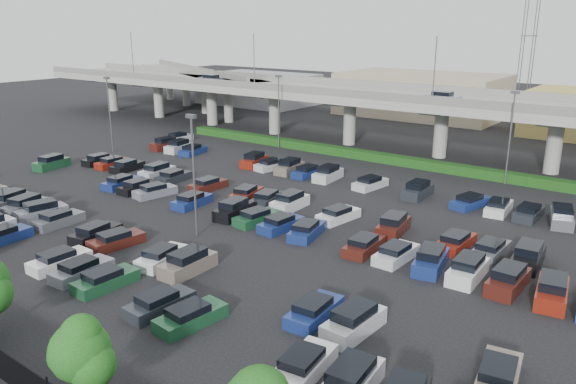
{
  "coord_description": "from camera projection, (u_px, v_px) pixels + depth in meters",
  "views": [
    {
      "loc": [
        32.72,
        -38.88,
        17.23
      ],
      "look_at": [
        2.45,
        1.58,
        2.0
      ],
      "focal_mm": 35.0,
      "sensor_mm": 36.0,
      "label": 1
    }
  ],
  "objects": [
    {
      "name": "ground",
      "position": [
        258.0,
        211.0,
        53.55
      ],
      "size": [
        280.0,
        280.0,
        0.0
      ],
      "primitive_type": "plane",
      "color": "black"
    },
    {
      "name": "overpass",
      "position": [
        406.0,
        102.0,
        76.18
      ],
      "size": [
        150.0,
        13.0,
        15.8
      ],
      "color": "gray",
      "rests_on": "ground"
    },
    {
      "name": "on_ramp",
      "position": [
        196.0,
        76.0,
        114.45
      ],
      "size": [
        50.93,
        30.13,
        8.8
      ],
      "color": "gray",
      "rests_on": "ground"
    },
    {
      "name": "hedge",
      "position": [
        381.0,
        158.0,
        72.55
      ],
      "size": [
        66.0,
        1.6,
        1.1
      ],
      "primitive_type": "cube",
      "color": "#153A11",
      "rests_on": "ground"
    },
    {
      "name": "parked_cars",
      "position": [
        228.0,
        214.0,
        50.81
      ],
      "size": [
        63.06,
        41.61,
        1.67
      ],
      "color": "slate",
      "rests_on": "ground"
    },
    {
      "name": "light_poles",
      "position": [
        238.0,
        139.0,
        55.64
      ],
      "size": [
        66.9,
        48.38,
        10.3
      ],
      "color": "#525258",
      "rests_on": "ground"
    },
    {
      "name": "distant_buildings",
      "position": [
        554.0,
        108.0,
        92.75
      ],
      "size": [
        138.0,
        24.0,
        9.0
      ],
      "color": "gray",
      "rests_on": "ground"
    },
    {
      "name": "comm_tower",
      "position": [
        529.0,
        32.0,
        103.48
      ],
      "size": [
        2.4,
        2.4,
        30.0
      ],
      "color": "#525258",
      "rests_on": "ground"
    }
  ]
}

